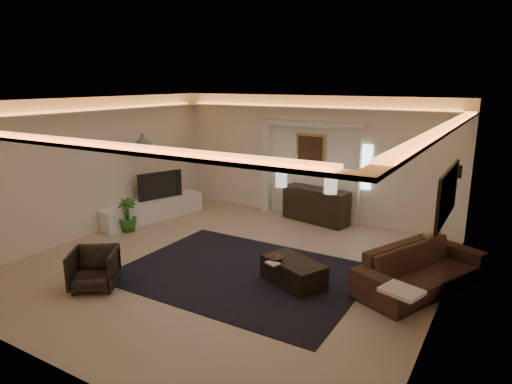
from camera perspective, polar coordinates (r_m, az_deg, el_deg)
The scene contains 33 objects.
floor at distance 8.19m, azimuth -3.39°, elevation -9.23°, with size 7.00×7.00×0.00m, color #B6A48F.
ceiling at distance 7.53m, azimuth -3.71°, elevation 11.49°, with size 7.00×7.00×0.00m, color white.
wall_back at distance 10.75m, azimuth 6.99°, elevation 4.39°, with size 7.00×7.00×0.00m, color white.
wall_front at distance 5.34m, azimuth -25.23°, elevation -6.82°, with size 7.00×7.00×0.00m, color white.
wall_left at distance 10.09m, azimuth -20.27°, elevation 2.98°, with size 7.00×7.00×0.00m, color white.
wall_right at distance 6.51m, azimuth 22.94°, elevation -2.97°, with size 7.00×7.00×0.00m, color white.
cove_soffit at distance 7.55m, azimuth -3.68°, elevation 9.37°, with size 7.00×7.00×0.04m, color silver.
daylight_slit at distance 10.29m, azimuth 13.82°, elevation 3.09°, with size 0.25×0.03×1.00m, color white.
area_rug at distance 7.83m, azimuth -1.75°, elevation -10.28°, with size 4.00×3.00×0.01m, color black.
pilaster_left at distance 11.23m, azimuth 1.35°, elevation 3.08°, with size 0.22×0.20×2.20m, color silver.
pilaster_right at distance 10.33m, azimuth 12.55°, elevation 1.78°, with size 0.22×0.20×2.20m, color silver.
alcove_header at distance 10.56m, azimuth 6.90°, elevation 8.59°, with size 2.52×0.20×0.12m, color silver.
painting_frame at distance 10.69m, azimuth 6.96°, elevation 5.42°, with size 0.74×0.04×0.74m, color tan.
painting_canvas at distance 10.67m, azimuth 6.90°, elevation 5.40°, with size 0.62×0.02×0.62m, color #4C2D1E.
art_panel_frame at distance 6.74m, azimuth 23.25°, elevation -0.24°, with size 0.04×1.64×0.74m, color black.
art_panel_gold at distance 6.74m, azimuth 23.04°, elevation -0.22°, with size 0.02×1.50×0.62m, color tan.
wall_sconce at distance 8.61m, azimuth 24.40°, elevation 2.39°, with size 0.12×0.12×0.22m, color black.
wall_niche at distance 10.93m, azimuth -14.50°, elevation 5.26°, with size 0.10×0.55×0.04m, color silver.
console at distance 10.54m, azimuth 7.64°, elevation -1.68°, with size 1.59×0.50×0.79m, color black.
lamp_left at distance 10.49m, azimuth 3.25°, elevation 2.23°, with size 0.27×0.27×0.61m, color silver.
lamp_right at distance 10.00m, azimuth 9.52°, elevation 1.46°, with size 0.29×0.29×0.65m, color beige.
media_ledge at distance 10.99m, azimuth -13.19°, elevation -2.23°, with size 0.66×2.63×0.49m, color white.
tv at distance 11.04m, azimuth -12.39°, elevation 0.84°, with size 0.15×1.13×0.65m, color black.
figurine at distance 11.57m, azimuth -10.05°, elevation 0.86°, with size 0.13×0.13×0.36m, color #36231C.
ginger_jar at distance 10.44m, azimuth -14.26°, elevation 6.10°, with size 0.38×0.38×0.40m, color #4B6372.
plant at distance 10.21m, azimuth -16.10°, elevation -2.84°, with size 0.41×0.41×0.73m, color #2C671E.
sofa at distance 7.64m, azimuth 20.36°, elevation -9.09°, with size 0.92×2.36×0.69m, color #3A241A.
throw_blanket at distance 6.29m, azimuth 18.09°, elevation -11.91°, with size 0.49×0.40×0.05m, color beige.
throw_pillow at distance 8.25m, azimuth 21.45°, elevation -5.94°, with size 0.11×0.38×0.38m, color tan.
coffee_table at distance 7.41m, azimuth 4.78°, elevation -10.12°, with size 1.06×0.58×0.39m, color black.
bowl at distance 7.32m, azimuth 2.51°, elevation -8.36°, with size 0.27×0.27×0.07m, color #482E22.
magazine at distance 7.18m, azimuth 2.17°, elevation -8.99°, with size 0.22×0.16×0.03m, color beige.
armchair at distance 7.65m, azimuth -19.94°, elevation -9.20°, with size 0.69×0.71×0.65m, color black.
Camera 1 is at (4.24, -6.22, 3.23)m, focal length 31.37 mm.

